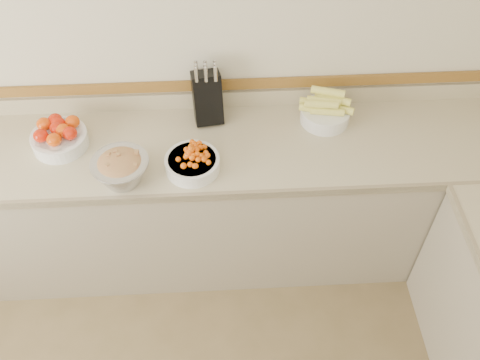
{
  "coord_description": "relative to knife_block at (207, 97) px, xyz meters",
  "views": [
    {
      "loc": [
        0.26,
        -0.28,
        2.83
      ],
      "look_at": [
        0.35,
        1.35,
        1.0
      ],
      "focal_mm": 40.0,
      "sensor_mm": 36.0,
      "label": 1
    }
  ],
  "objects": [
    {
      "name": "back_wall",
      "position": [
        -0.21,
        0.1,
        0.26
      ],
      "size": [
        4.0,
        0.0,
        4.0
      ],
      "primitive_type": "plane",
      "rotation": [
        1.57,
        0.0,
        0.0
      ],
      "color": "beige",
      "rests_on": "ground_plane"
    },
    {
      "name": "counter_back",
      "position": [
        -0.21,
        -0.22,
        -0.59
      ],
      "size": [
        4.0,
        0.65,
        1.08
      ],
      "color": "#C4B68E",
      "rests_on": "ground_plane"
    },
    {
      "name": "knife_block",
      "position": [
        0.0,
        0.0,
        0.0
      ],
      "size": [
        0.17,
        0.2,
        0.36
      ],
      "color": "black",
      "rests_on": "counter_back"
    },
    {
      "name": "tomato_bowl",
      "position": [
        -0.76,
        -0.17,
        -0.08
      ],
      "size": [
        0.28,
        0.28,
        0.14
      ],
      "color": "white",
      "rests_on": "counter_back"
    },
    {
      "name": "cherry_tomato_bowl",
      "position": [
        -0.08,
        -0.37,
        -0.09
      ],
      "size": [
        0.27,
        0.27,
        0.14
      ],
      "color": "white",
      "rests_on": "counter_back"
    },
    {
      "name": "corn_bowl",
      "position": [
        0.62,
        -0.06,
        -0.08
      ],
      "size": [
        0.29,
        0.26,
        0.19
      ],
      "color": "white",
      "rests_on": "counter_back"
    },
    {
      "name": "rhubarb_bowl",
      "position": [
        -0.42,
        -0.43,
        -0.06
      ],
      "size": [
        0.28,
        0.28,
        0.16
      ],
      "color": "#B2B2BA",
      "rests_on": "counter_back"
    }
  ]
}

